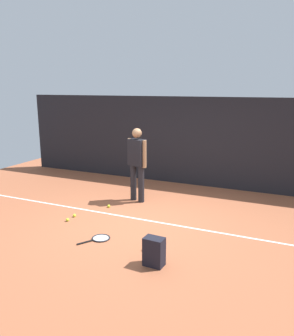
% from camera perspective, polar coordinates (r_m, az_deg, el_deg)
% --- Properties ---
extents(ground_plane, '(12.00, 12.00, 0.00)m').
position_cam_1_polar(ground_plane, '(6.86, -1.38, -8.87)').
color(ground_plane, '#9E5638').
extents(back_fence, '(10.00, 0.10, 2.35)m').
position_cam_1_polar(back_fence, '(9.25, 6.62, 4.48)').
color(back_fence, black).
rests_on(back_fence, ground).
extents(court_line, '(9.00, 0.05, 0.00)m').
position_cam_1_polar(court_line, '(6.94, -1.01, -8.56)').
color(court_line, white).
rests_on(court_line, ground).
extents(tennis_player, '(0.51, 0.32, 1.70)m').
position_cam_1_polar(tennis_player, '(7.77, -1.66, 1.28)').
color(tennis_player, black).
rests_on(tennis_player, ground).
extents(tennis_racket, '(0.48, 0.61, 0.03)m').
position_cam_1_polar(tennis_racket, '(6.16, -7.94, -11.57)').
color(tennis_racket, black).
rests_on(tennis_racket, ground).
extents(backpack, '(0.31, 0.29, 0.44)m').
position_cam_1_polar(backpack, '(5.23, 1.27, -13.80)').
color(backpack, black).
rests_on(backpack, ground).
extents(tennis_ball_near_player, '(0.07, 0.07, 0.07)m').
position_cam_1_polar(tennis_ball_near_player, '(7.21, -12.02, -7.75)').
color(tennis_ball_near_player, '#CCE033').
rests_on(tennis_ball_near_player, ground).
extents(tennis_ball_by_fence, '(0.07, 0.07, 0.07)m').
position_cam_1_polar(tennis_ball_by_fence, '(7.62, -6.41, -6.35)').
color(tennis_ball_by_fence, '#CCE033').
rests_on(tennis_ball_by_fence, ground).
extents(tennis_ball_mid_court, '(0.07, 0.07, 0.07)m').
position_cam_1_polar(tennis_ball_mid_court, '(5.71, -0.47, -13.32)').
color(tennis_ball_mid_court, '#CCE033').
rests_on(tennis_ball_mid_court, ground).
extents(tennis_ball_far_left, '(0.07, 0.07, 0.07)m').
position_cam_1_polar(tennis_ball_far_left, '(7.02, -13.13, -8.41)').
color(tennis_ball_far_left, '#CCE033').
rests_on(tennis_ball_far_left, ground).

